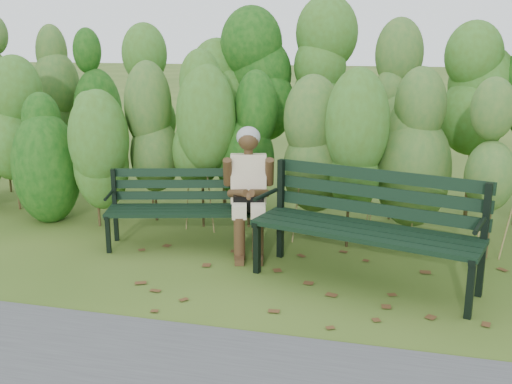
# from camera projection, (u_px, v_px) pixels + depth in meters

# --- Properties ---
(ground) EXTENTS (80.00, 80.00, 0.00)m
(ground) POSITION_uv_depth(u_px,v_px,m) (247.00, 281.00, 5.45)
(ground) COLOR #365419
(hedge_band) EXTENTS (11.04, 1.67, 2.42)m
(hedge_band) POSITION_uv_depth(u_px,v_px,m) (288.00, 117.00, 6.88)
(hedge_band) COLOR #47381E
(hedge_band) RESTS_ON ground
(leaf_litter) EXTENTS (5.94, 2.16, 0.01)m
(leaf_litter) POSITION_uv_depth(u_px,v_px,m) (249.00, 282.00, 5.42)
(leaf_litter) COLOR brown
(leaf_litter) RESTS_ON ground
(bench_left) EXTENTS (1.67, 0.91, 0.80)m
(bench_left) POSITION_uv_depth(u_px,v_px,m) (184.00, 201.00, 6.32)
(bench_left) COLOR black
(bench_left) RESTS_ON ground
(bench_right) EXTENTS (2.10, 1.16, 1.00)m
(bench_right) POSITION_uv_depth(u_px,v_px,m) (369.00, 218.00, 5.33)
(bench_right) COLOR black
(bench_right) RESTS_ON ground
(seated_woman) EXTENTS (0.56, 0.82, 1.27)m
(seated_woman) POSITION_uv_depth(u_px,v_px,m) (249.00, 184.00, 6.10)
(seated_woman) COLOR beige
(seated_woman) RESTS_ON ground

